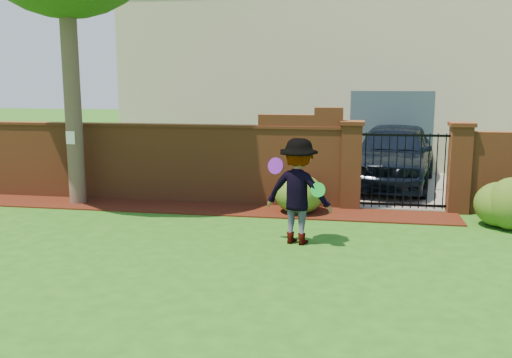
% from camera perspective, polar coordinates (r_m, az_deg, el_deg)
% --- Properties ---
extents(ground, '(80.00, 80.00, 0.01)m').
position_cam_1_polar(ground, '(8.82, -6.75, -8.20)').
color(ground, '#215A16').
rests_on(ground, ground).
extents(mulch_bed, '(11.10, 1.08, 0.03)m').
position_cam_1_polar(mulch_bed, '(12.15, -6.54, -2.96)').
color(mulch_bed, '#341109').
rests_on(mulch_bed, ground).
extents(brick_wall, '(8.70, 0.31, 2.16)m').
position_cam_1_polar(brick_wall, '(12.94, -10.29, 1.85)').
color(brick_wall, brown).
rests_on(brick_wall, ground).
extents(pillar_left, '(0.50, 0.50, 1.88)m').
position_cam_1_polar(pillar_left, '(12.14, 9.64, 1.47)').
color(pillar_left, brown).
rests_on(pillar_left, ground).
extents(pillar_right, '(0.50, 0.50, 1.88)m').
position_cam_1_polar(pillar_right, '(12.32, 19.92, 1.13)').
color(pillar_right, brown).
rests_on(pillar_right, ground).
extents(iron_gate, '(1.78, 0.03, 1.60)m').
position_cam_1_polar(iron_gate, '(12.20, 14.80, 0.83)').
color(iron_gate, black).
rests_on(iron_gate, ground).
extents(driveway, '(3.20, 8.00, 0.01)m').
position_cam_1_polar(driveway, '(16.27, 13.55, 0.14)').
color(driveway, gray).
rests_on(driveway, ground).
extents(house, '(12.40, 6.40, 6.30)m').
position_cam_1_polar(house, '(20.05, 5.98, 11.27)').
color(house, beige).
rests_on(house, ground).
extents(car, '(2.70, 5.08, 1.64)m').
position_cam_1_polar(car, '(14.77, 13.65, 2.34)').
color(car, black).
rests_on(car, ground).
extents(paper_notice, '(0.20, 0.01, 0.28)m').
position_cam_1_polar(paper_notice, '(12.80, -18.31, 4.00)').
color(paper_notice, white).
rests_on(paper_notice, tree).
extents(shrub_left, '(1.01, 1.01, 0.82)m').
position_cam_1_polar(shrub_left, '(11.63, 4.37, -1.51)').
color(shrub_left, '#295519').
rests_on(shrub_left, ground).
extents(shrub_middle, '(0.89, 0.89, 0.98)m').
position_cam_1_polar(shrub_middle, '(11.36, 24.53, -2.31)').
color(shrub_middle, '#295519').
rests_on(shrub_middle, ground).
extents(shrub_right, '(0.96, 0.96, 0.85)m').
position_cam_1_polar(shrub_right, '(11.54, 23.55, -2.38)').
color(shrub_right, '#295519').
rests_on(shrub_right, ground).
extents(man, '(1.29, 0.94, 1.79)m').
position_cam_1_polar(man, '(9.42, 4.21, -1.29)').
color(man, gray).
rests_on(man, ground).
extents(frisbee_purple, '(0.29, 0.17, 0.28)m').
position_cam_1_polar(frisbee_purple, '(9.41, 2.00, 1.35)').
color(frisbee_purple, purple).
rests_on(frisbee_purple, man).
extents(frisbee_green, '(0.25, 0.11, 0.25)m').
position_cam_1_polar(frisbee_green, '(9.17, 6.31, -1.10)').
color(frisbee_green, green).
rests_on(frisbee_green, man).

